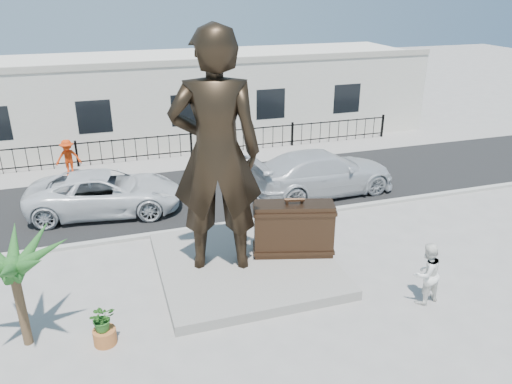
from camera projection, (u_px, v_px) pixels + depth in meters
ground at (277, 292)px, 14.25m from camera, size 100.00×100.00×0.00m
street at (213, 190)px, 21.27m from camera, size 40.00×7.00×0.01m
curb at (235, 223)px, 18.17m from camera, size 40.00×0.25×0.12m
far_sidewalk at (195, 160)px, 24.78m from camera, size 40.00×2.50×0.02m
plinth at (246, 264)px, 15.36m from camera, size 5.20×5.20×0.30m
fence at (191, 144)px, 25.25m from camera, size 22.00×0.10×1.20m
building at (176, 96)px, 28.32m from camera, size 28.00×7.00×4.40m
statue at (216, 154)px, 13.79m from camera, size 2.87×2.23×6.98m
suitcase at (294, 229)px, 15.36m from camera, size 2.54×1.40×1.70m
tourist at (426, 273)px, 13.49m from camera, size 0.98×0.82×1.79m
car_white at (106, 192)px, 18.93m from camera, size 6.03×3.39×1.59m
car_silver at (322, 172)px, 20.64m from camera, size 6.31×2.88×1.79m
worker at (68, 158)px, 22.50m from camera, size 1.12×0.69×1.69m
palm_tree at (29, 343)px, 12.23m from camera, size 1.80×1.80×3.20m
planter at (105, 336)px, 12.15m from camera, size 0.56×0.56×0.40m
shrub at (102, 318)px, 11.94m from camera, size 0.69×0.62×0.68m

